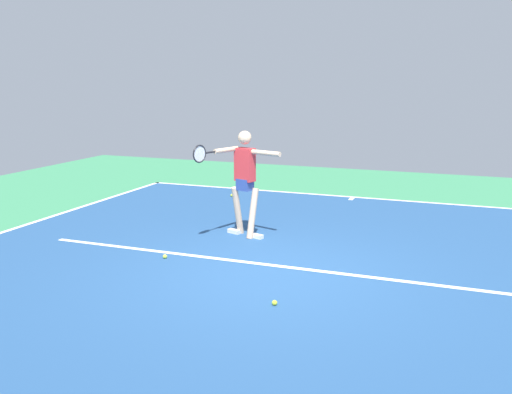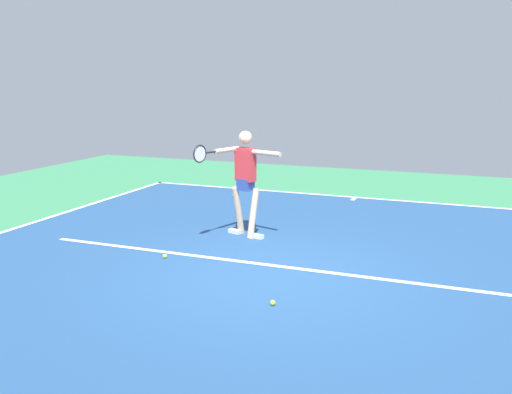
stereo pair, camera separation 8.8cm
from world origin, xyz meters
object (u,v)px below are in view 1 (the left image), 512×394
at_px(tennis_player, 244,176).
at_px(tennis_ball_centre_court, 232,195).
at_px(tennis_ball_far_corner, 165,256).
at_px(tennis_ball_near_service_line, 275,303).

height_order(tennis_player, tennis_ball_centre_court, tennis_player).
bearing_deg(tennis_ball_centre_court, tennis_player, 117.04).
distance_m(tennis_ball_far_corner, tennis_ball_centre_court, 4.76).
distance_m(tennis_ball_centre_court, tennis_ball_near_service_line, 6.58).
bearing_deg(tennis_ball_near_service_line, tennis_ball_centre_court, -62.02).
height_order(tennis_ball_far_corner, tennis_ball_near_service_line, same).
distance_m(tennis_player, tennis_ball_far_corner, 2.02).
relative_size(tennis_ball_far_corner, tennis_ball_centre_court, 1.00).
bearing_deg(tennis_ball_near_service_line, tennis_ball_far_corner, -27.74).
bearing_deg(tennis_ball_far_corner, tennis_ball_near_service_line, 152.26).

